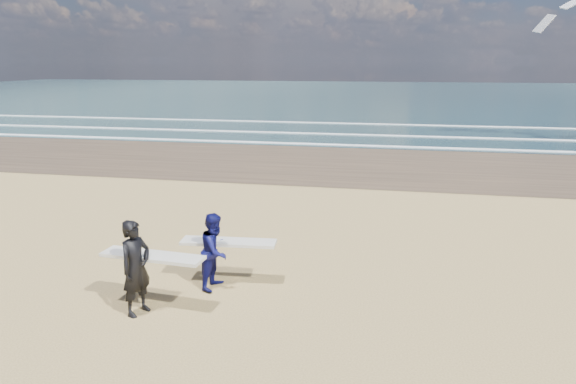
# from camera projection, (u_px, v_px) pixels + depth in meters

# --- Properties ---
(ocean) EXTENTS (220.00, 100.00, 0.02)m
(ocean) POSITION_uv_depth(u_px,v_px,m) (497.00, 96.00, 74.62)
(ocean) COLOR #1B363D
(ocean) RESTS_ON ground
(surfer_near) EXTENTS (2.24, 1.12, 1.99)m
(surfer_near) POSITION_uv_depth(u_px,v_px,m) (138.00, 267.00, 10.35)
(surfer_near) COLOR black
(surfer_near) RESTS_ON ground
(surfer_far) EXTENTS (2.24, 1.17, 1.76)m
(surfer_far) POSITION_uv_depth(u_px,v_px,m) (216.00, 250.00, 11.60)
(surfer_far) COLOR #0E0F4F
(surfer_far) RESTS_ON ground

